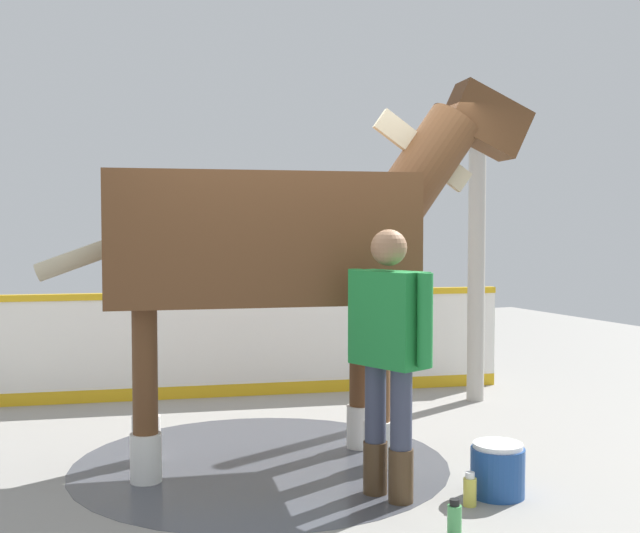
# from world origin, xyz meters

# --- Properties ---
(ground_plane) EXTENTS (16.00, 16.00, 0.02)m
(ground_plane) POSITION_xyz_m (0.00, 0.00, -0.01)
(ground_plane) COLOR gray
(wet_patch) EXTENTS (2.58, 2.58, 0.00)m
(wet_patch) POSITION_xyz_m (-0.04, 0.18, 0.00)
(wet_patch) COLOR #42444C
(wet_patch) RESTS_ON ground
(barrier_wall) EXTENTS (1.15, 5.37, 1.02)m
(barrier_wall) POSITION_xyz_m (2.13, -0.26, 0.47)
(barrier_wall) COLOR white
(barrier_wall) RESTS_ON ground
(roof_post_near) EXTENTS (0.16, 0.16, 2.85)m
(roof_post_near) POSITION_xyz_m (1.04, -2.33, 1.43)
(roof_post_near) COLOR #B7B2A8
(roof_post_near) RESTS_ON ground
(horse) EXTENTS (1.25, 3.40, 2.67)m
(horse) POSITION_xyz_m (-0.07, 0.05, 1.52)
(horse) COLOR brown
(horse) RESTS_ON ground
(handler) EXTENTS (0.63, 0.36, 1.62)m
(handler) POSITION_xyz_m (-1.00, -0.30, 0.93)
(handler) COLOR #47331E
(handler) RESTS_ON ground
(wash_bucket) EXTENTS (0.33, 0.33, 0.32)m
(wash_bucket) POSITION_xyz_m (-1.24, -0.92, 0.16)
(wash_bucket) COLOR #1E478C
(wash_bucket) RESTS_ON ground
(bottle_shampoo) EXTENTS (0.08, 0.08, 0.20)m
(bottle_shampoo) POSITION_xyz_m (-1.31, -0.67, 0.09)
(bottle_shampoo) COLOR #D8CC4C
(bottle_shampoo) RESTS_ON ground
(bottle_spray) EXTENTS (0.08, 0.08, 0.19)m
(bottle_spray) POSITION_xyz_m (-1.64, -0.35, 0.09)
(bottle_spray) COLOR #4CA559
(bottle_spray) RESTS_ON ground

